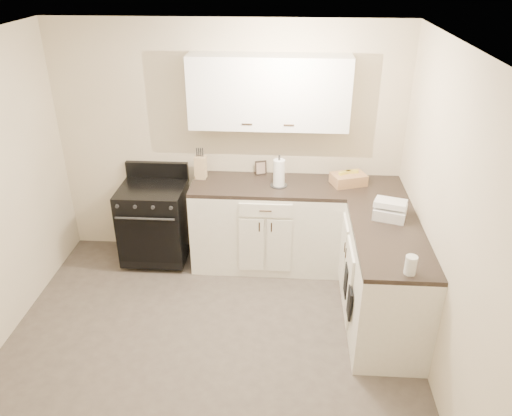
# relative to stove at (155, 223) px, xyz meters

# --- Properties ---
(floor) EXTENTS (3.60, 3.60, 0.00)m
(floor) POSITION_rel_stove_xyz_m (0.78, -1.48, -0.46)
(floor) COLOR #473F38
(floor) RESTS_ON ground
(ceiling) EXTENTS (3.60, 3.60, 0.00)m
(ceiling) POSITION_rel_stove_xyz_m (0.78, -1.48, 2.04)
(ceiling) COLOR white
(ceiling) RESTS_ON wall_back
(wall_back) EXTENTS (3.60, 0.00, 3.60)m
(wall_back) POSITION_rel_stove_xyz_m (0.78, 0.32, 0.79)
(wall_back) COLOR beige
(wall_back) RESTS_ON ground
(wall_right) EXTENTS (0.00, 3.60, 3.60)m
(wall_right) POSITION_rel_stove_xyz_m (2.58, -1.48, 0.79)
(wall_right) COLOR beige
(wall_right) RESTS_ON ground
(base_cabinets_back) EXTENTS (1.55, 0.60, 0.90)m
(base_cabinets_back) POSITION_rel_stove_xyz_m (1.20, 0.02, -0.01)
(base_cabinets_back) COLOR white
(base_cabinets_back) RESTS_ON floor
(base_cabinets_right) EXTENTS (0.60, 1.90, 0.90)m
(base_cabinets_right) POSITION_rel_stove_xyz_m (2.28, -0.63, -0.01)
(base_cabinets_right) COLOR white
(base_cabinets_right) RESTS_ON floor
(countertop_back) EXTENTS (1.55, 0.60, 0.04)m
(countertop_back) POSITION_rel_stove_xyz_m (1.20, 0.02, 0.46)
(countertop_back) COLOR black
(countertop_back) RESTS_ON base_cabinets_back
(countertop_right) EXTENTS (0.60, 1.90, 0.04)m
(countertop_right) POSITION_rel_stove_xyz_m (2.28, -0.63, 0.46)
(countertop_right) COLOR black
(countertop_right) RESTS_ON base_cabinets_right
(upper_cabinets) EXTENTS (1.55, 0.30, 0.70)m
(upper_cabinets) POSITION_rel_stove_xyz_m (1.20, 0.18, 1.38)
(upper_cabinets) COLOR white
(upper_cabinets) RESTS_ON wall_back
(stove) EXTENTS (0.67, 0.58, 0.82)m
(stove) POSITION_rel_stove_xyz_m (0.00, 0.00, 0.00)
(stove) COLOR black
(stove) RESTS_ON floor
(knife_block) EXTENTS (0.12, 0.11, 0.24)m
(knife_block) POSITION_rel_stove_xyz_m (0.51, 0.13, 0.60)
(knife_block) COLOR #D0B480
(knife_block) RESTS_ON countertop_back
(paper_towel) EXTENTS (0.12, 0.12, 0.28)m
(paper_towel) POSITION_rel_stove_xyz_m (1.32, -0.01, 0.62)
(paper_towel) COLOR white
(paper_towel) RESTS_ON countertop_back
(picture_frame) EXTENTS (0.13, 0.07, 0.15)m
(picture_frame) POSITION_rel_stove_xyz_m (1.12, 0.27, 0.55)
(picture_frame) COLOR black
(picture_frame) RESTS_ON countertop_back
(wicker_basket) EXTENTS (0.38, 0.32, 0.11)m
(wicker_basket) POSITION_rel_stove_xyz_m (2.02, 0.08, 0.54)
(wicker_basket) COLOR tan
(wicker_basket) RESTS_ON countertop_right
(countertop_grill) EXTENTS (0.34, 0.32, 0.10)m
(countertop_grill) POSITION_rel_stove_xyz_m (2.32, -0.60, 0.53)
(countertop_grill) COLOR white
(countertop_grill) RESTS_ON countertop_right
(glass_jar) EXTENTS (0.10, 0.10, 0.15)m
(glass_jar) POSITION_rel_stove_xyz_m (2.32, -1.48, 0.55)
(glass_jar) COLOR silver
(glass_jar) RESTS_ON countertop_right
(oven_mitt_near) EXTENTS (0.02, 0.16, 0.27)m
(oven_mitt_near) POSITION_rel_stove_xyz_m (1.95, -1.20, -0.03)
(oven_mitt_near) COLOR black
(oven_mitt_near) RESTS_ON base_cabinets_right
(oven_mitt_far) EXTENTS (0.02, 0.17, 0.29)m
(oven_mitt_far) POSITION_rel_stove_xyz_m (1.95, -0.91, -0.01)
(oven_mitt_far) COLOR black
(oven_mitt_far) RESTS_ON base_cabinets_right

